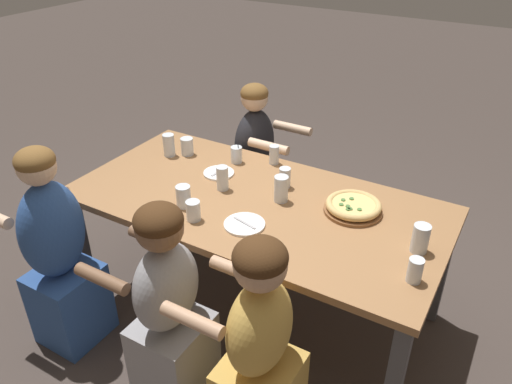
# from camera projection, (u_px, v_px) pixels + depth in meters

# --- Properties ---
(ground_plane) EXTENTS (18.00, 18.00, 0.00)m
(ground_plane) POSITION_uv_depth(u_px,v_px,m) (256.00, 304.00, 3.10)
(ground_plane) COLOR #423833
(ground_plane) RESTS_ON ground
(dining_table) EXTENTS (2.04, 1.01, 0.76)m
(dining_table) POSITION_uv_depth(u_px,v_px,m) (256.00, 212.00, 2.75)
(dining_table) COLOR #996B42
(dining_table) RESTS_ON ground
(pizza_board_main) EXTENTS (0.31, 0.31, 0.06)m
(pizza_board_main) POSITION_uv_depth(u_px,v_px,m) (353.00, 207.00, 2.59)
(pizza_board_main) COLOR brown
(pizza_board_main) RESTS_ON dining_table
(empty_plate_a) EXTENTS (0.21, 0.21, 0.02)m
(empty_plate_a) POSITION_uv_depth(u_px,v_px,m) (244.00, 224.00, 2.50)
(empty_plate_a) COLOR white
(empty_plate_a) RESTS_ON dining_table
(empty_plate_b) EXTENTS (0.18, 0.18, 0.02)m
(empty_plate_b) POSITION_uv_depth(u_px,v_px,m) (219.00, 173.00, 2.96)
(empty_plate_b) COLOR white
(empty_plate_b) RESTS_ON dining_table
(cocktail_glass_blue) EXTENTS (0.07, 0.07, 0.13)m
(cocktail_glass_blue) POSITION_uv_depth(u_px,v_px,m) (236.00, 155.00, 3.07)
(cocktail_glass_blue) COLOR silver
(cocktail_glass_blue) RESTS_ON dining_table
(drinking_glass_a) EXTENTS (0.07, 0.07, 0.12)m
(drinking_glass_a) POSITION_uv_depth(u_px,v_px,m) (285.00, 179.00, 2.81)
(drinking_glass_a) COLOR silver
(drinking_glass_a) RESTS_ON dining_table
(drinking_glass_b) EXTENTS (0.08, 0.08, 0.12)m
(drinking_glass_b) POSITION_uv_depth(u_px,v_px,m) (184.00, 197.00, 2.63)
(drinking_glass_b) COLOR silver
(drinking_glass_b) RESTS_ON dining_table
(drinking_glass_c) EXTENTS (0.06, 0.06, 0.12)m
(drinking_glass_c) POSITION_uv_depth(u_px,v_px,m) (274.00, 155.00, 3.05)
(drinking_glass_c) COLOR silver
(drinking_glass_c) RESTS_ON dining_table
(drinking_glass_d) EXTENTS (0.07, 0.07, 0.11)m
(drinking_glass_d) POSITION_uv_depth(u_px,v_px,m) (415.00, 272.00, 2.12)
(drinking_glass_d) COLOR silver
(drinking_glass_d) RESTS_ON dining_table
(drinking_glass_e) EXTENTS (0.07, 0.07, 0.11)m
(drinking_glass_e) POSITION_uv_depth(u_px,v_px,m) (193.00, 212.00, 2.52)
(drinking_glass_e) COLOR silver
(drinking_glass_e) RESTS_ON dining_table
(drinking_glass_f) EXTENTS (0.08, 0.08, 0.14)m
(drinking_glass_f) POSITION_uv_depth(u_px,v_px,m) (420.00, 239.00, 2.29)
(drinking_glass_f) COLOR silver
(drinking_glass_f) RESTS_ON dining_table
(drinking_glass_g) EXTENTS (0.08, 0.08, 0.15)m
(drinking_glass_g) POSITION_uv_depth(u_px,v_px,m) (281.00, 190.00, 2.67)
(drinking_glass_g) COLOR silver
(drinking_glass_g) RESTS_ON dining_table
(drinking_glass_h) EXTENTS (0.08, 0.08, 0.11)m
(drinking_glass_h) POSITION_uv_depth(u_px,v_px,m) (187.00, 147.00, 3.17)
(drinking_glass_h) COLOR silver
(drinking_glass_h) RESTS_ON dining_table
(drinking_glass_i) EXTENTS (0.07, 0.07, 0.14)m
(drinking_glass_i) POSITION_uv_depth(u_px,v_px,m) (223.00, 179.00, 2.78)
(drinking_glass_i) COLOR silver
(drinking_glass_i) RESTS_ON dining_table
(drinking_glass_j) EXTENTS (0.07, 0.07, 0.14)m
(drinking_glass_j) POSITION_uv_depth(u_px,v_px,m) (169.00, 146.00, 3.15)
(drinking_glass_j) COLOR silver
(drinking_glass_j) RESTS_ON dining_table
(diner_near_left) EXTENTS (0.51, 0.40, 1.19)m
(diner_near_left) POSITION_uv_depth(u_px,v_px,m) (59.00, 259.00, 2.62)
(diner_near_left) COLOR #2D5193
(diner_near_left) RESTS_ON ground
(diner_near_midright) EXTENTS (0.51, 0.40, 1.11)m
(diner_near_midright) POSITION_uv_depth(u_px,v_px,m) (259.00, 354.00, 2.11)
(diner_near_midright) COLOR gold
(diner_near_midright) RESTS_ON ground
(diner_near_center) EXTENTS (0.51, 0.40, 1.11)m
(diner_near_center) POSITION_uv_depth(u_px,v_px,m) (169.00, 313.00, 2.32)
(diner_near_center) COLOR #99999E
(diner_near_center) RESTS_ON ground
(diner_far_midleft) EXTENTS (0.51, 0.40, 1.13)m
(diner_far_midleft) POSITION_uv_depth(u_px,v_px,m) (255.00, 168.00, 3.57)
(diner_far_midleft) COLOR #232328
(diner_far_midleft) RESTS_ON ground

